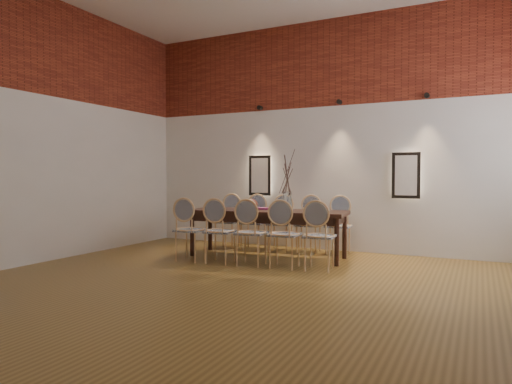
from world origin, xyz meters
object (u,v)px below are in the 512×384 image
at_px(chair_near_d, 284,234).
at_px(bowl, 250,204).
at_px(chair_far_e, 338,226).
at_px(dining_table, 267,234).
at_px(chair_far_d, 308,225).
at_px(chair_near_b, 220,231).
at_px(chair_far_a, 227,222).
at_px(chair_near_e, 319,236).
at_px(chair_near_c, 251,233).
at_px(chair_near_a, 190,230).
at_px(book, 263,208).
at_px(vase, 287,201).
at_px(chair_far_b, 253,223).
at_px(chair_far_c, 280,224).

bearing_deg(chair_near_d, bowl, 140.47).
bearing_deg(chair_far_e, bowl, 30.04).
height_order(dining_table, chair_far_d, chair_far_d).
xyz_separation_m(chair_near_b, chair_near_d, (0.99, 0.09, 0.00)).
xyz_separation_m(chair_near_d, chair_far_a, (-1.62, 1.22, 0.00)).
bearing_deg(chair_near_e, bowl, 153.47).
xyz_separation_m(chair_near_c, chair_near_e, (0.99, 0.09, 0.00)).
bearing_deg(chair_near_a, chair_far_a, 90.00).
bearing_deg(bowl, chair_near_a, -133.92).
bearing_deg(book, chair_far_d, 47.90).
xyz_separation_m(chair_near_e, vase, (-0.73, 0.62, 0.43)).
bearing_deg(chair_near_b, chair_near_a, -180.00).
xyz_separation_m(chair_near_e, chair_far_e, (-0.13, 1.36, 0.00)).
relative_size(dining_table, chair_far_d, 2.66).
bearing_deg(chair_near_e, chair_far_e, 90.00).
xyz_separation_m(chair_near_b, chair_near_c, (0.50, 0.05, 0.00)).
distance_m(chair_near_a, book, 1.23).
height_order(chair_far_b, vase, vase).
bearing_deg(chair_far_a, chair_far_d, -180.00).
xyz_separation_m(dining_table, chair_near_b, (-0.43, -0.72, 0.09)).
bearing_deg(bowl, dining_table, 16.00).
height_order(chair_far_d, bowl, chair_far_d).
xyz_separation_m(chair_near_e, book, (-1.18, 0.70, 0.30)).
relative_size(chair_near_d, bowl, 3.92).
distance_m(chair_near_b, chair_far_e, 2.02).
distance_m(chair_near_e, chair_far_a, 2.42).
height_order(chair_near_b, chair_near_d, same).
height_order(chair_near_d, chair_far_d, same).
bearing_deg(vase, chair_far_d, 81.37).
bearing_deg(chair_far_a, bowl, 135.06).
bearing_deg(chair_near_c, chair_far_e, 53.76).
xyz_separation_m(chair_near_e, chair_far_b, (-1.62, 1.22, 0.00)).
relative_size(chair_near_b, chair_far_c, 1.00).
height_order(chair_near_d, book, chair_near_d).
distance_m(chair_far_b, vase, 1.16).
relative_size(chair_near_a, chair_near_d, 1.00).
bearing_deg(chair_far_e, vase, 45.53).
relative_size(dining_table, chair_far_b, 2.66).
height_order(chair_near_b, chair_far_a, same).
distance_m(chair_near_c, chair_far_b, 1.45).
bearing_deg(chair_near_b, chair_near_e, 0.00).
relative_size(chair_near_b, chair_near_c, 1.00).
height_order(bowl, book, bowl).
height_order(chair_near_b, book, chair_near_b).
bearing_deg(chair_far_c, chair_far_d, -180.00).
distance_m(chair_near_a, chair_far_c, 1.69).
height_order(chair_far_b, chair_far_c, same).
bearing_deg(chair_near_e, chair_far_c, 126.24).
distance_m(chair_far_c, chair_far_d, 0.50).
height_order(chair_near_e, chair_far_d, same).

